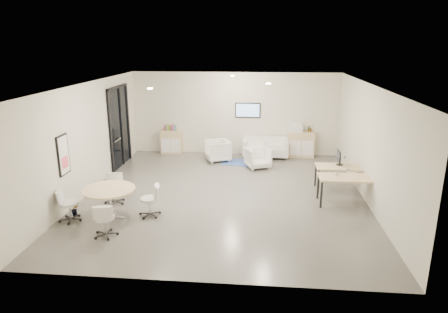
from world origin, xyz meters
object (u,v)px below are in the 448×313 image
desk_rear (340,169)px  desk_front (346,180)px  sideboard_right (301,144)px  loveseat (265,148)px  armchair_left (218,150)px  round_table (109,192)px  sideboard_left (172,142)px  armchair_right (258,157)px

desk_rear → desk_front: bearing=-91.5°
sideboard_right → desk_rear: size_ratio=0.68×
loveseat → desk_rear: size_ratio=1.21×
armchair_left → round_table: size_ratio=0.66×
sideboard_left → desk_front: size_ratio=0.61×
loveseat → sideboard_right: bearing=8.6°
loveseat → round_table: 7.17m
desk_front → desk_rear: bearing=87.1°
sideboard_right → round_table: bearing=-130.8°
sideboard_right → round_table: sideboard_right is taller
sideboard_left → sideboard_right: (5.10, -0.02, 0.03)m
loveseat → desk_front: 4.99m
armchair_right → round_table: size_ratio=0.61×
armchair_right → round_table: armchair_right is taller
armchair_left → desk_front: 5.48m
desk_rear → desk_front: size_ratio=0.96×
desk_rear → round_table: 6.65m
loveseat → armchair_left: size_ratio=2.01×
loveseat → armchair_left: 1.91m
desk_front → round_table: 6.28m
sideboard_right → desk_rear: bearing=-77.1°
sideboard_right → loveseat: sideboard_right is taller
armchair_left → armchair_right: (1.51, -0.73, -0.04)m
sideboard_right → desk_front: 4.73m
sideboard_left → desk_rear: 6.94m
armchair_right → loveseat: bearing=56.4°
sideboard_left → loveseat: size_ratio=0.53×
sideboard_right → armchair_left: sideboard_right is taller
armchair_left → round_table: 5.73m
armchair_right → round_table: bearing=-151.4°
desk_rear → sideboard_left: bearing=149.0°
loveseat → armchair_left: bearing=-157.7°
desk_front → round_table: round_table is taller
sideboard_left → loveseat: bearing=-3.0°
sideboard_left → desk_front: bearing=-38.5°
armchair_left → round_table: bearing=-44.0°
sideboard_left → round_table: sideboard_left is taller
sideboard_left → loveseat: 3.74m
armchair_right → desk_rear: (2.46, -2.00, 0.28)m
sideboard_right → armchair_left: 3.27m
armchair_left → sideboard_left: bearing=-136.1°
loveseat → desk_front: desk_front is taller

